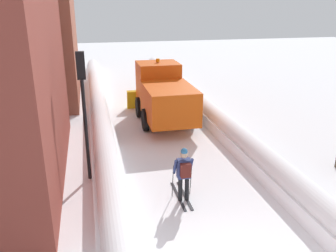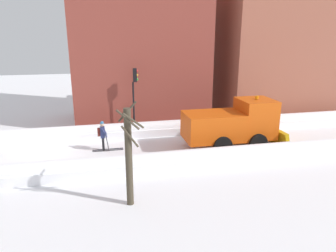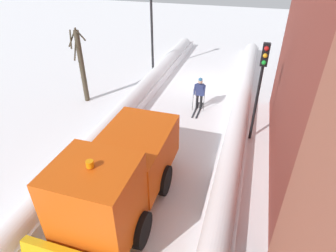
% 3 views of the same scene
% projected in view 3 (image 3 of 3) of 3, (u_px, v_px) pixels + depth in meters
% --- Properties ---
extents(ground_plane, '(80.00, 80.00, 0.00)m').
position_uv_depth(ground_plane, '(146.00, 187.00, 10.58)').
color(ground_plane, white).
extents(snowbank_left, '(1.10, 36.00, 0.98)m').
position_uv_depth(snowbank_left, '(224.00, 196.00, 9.65)').
color(snowbank_left, white).
rests_on(snowbank_left, ground).
extents(snowbank_right, '(1.10, 36.00, 0.97)m').
position_uv_depth(snowbank_right, '(78.00, 164.00, 11.07)').
color(snowbank_right, white).
rests_on(snowbank_right, ground).
extents(plow_truck, '(3.20, 5.98, 3.12)m').
position_uv_depth(plow_truck, '(119.00, 175.00, 8.99)').
color(plow_truck, '#DB510F').
rests_on(plow_truck, ground).
extents(skier, '(0.62, 1.80, 1.81)m').
position_uv_depth(skier, '(200.00, 92.00, 15.27)').
color(skier, black).
rests_on(skier, ground).
extents(traffic_light_pole, '(0.28, 0.42, 4.50)m').
position_uv_depth(traffic_light_pole, '(261.00, 76.00, 11.56)').
color(traffic_light_pole, black).
rests_on(traffic_light_pole, ground).
extents(street_lamp, '(0.40, 0.40, 5.64)m').
position_uv_depth(street_lamp, '(152.00, 19.00, 18.93)').
color(street_lamp, black).
rests_on(street_lamp, ground).
extents(bare_tree_near, '(0.85, 1.06, 4.23)m').
position_uv_depth(bare_tree_near, '(81.00, 65.00, 15.49)').
color(bare_tree_near, '#443B2C').
rests_on(bare_tree_near, ground).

